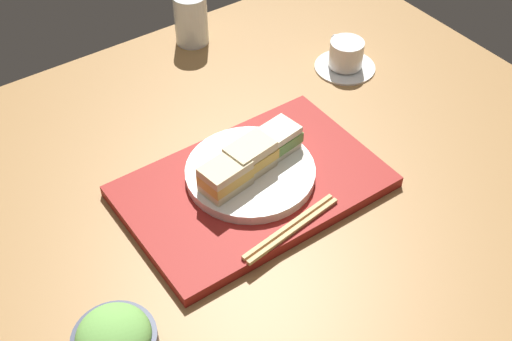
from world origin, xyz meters
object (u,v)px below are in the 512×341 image
at_px(sandwich_middle, 250,157).
at_px(drinking_glass, 191,19).
at_px(sandwich_plate, 250,172).
at_px(sandwich_far, 276,140).
at_px(chopsticks_pair, 291,228).
at_px(coffee_cup, 346,57).
at_px(sandwich_near, 223,177).

height_order(sandwich_middle, drinking_glass, drinking_glass).
bearing_deg(drinking_glass, sandwich_plate, -108.81).
height_order(sandwich_far, chopsticks_pair, sandwich_far).
bearing_deg(sandwich_middle, chopsticks_pair, -96.55).
height_order(sandwich_plate, sandwich_middle, sandwich_middle).
bearing_deg(coffee_cup, sandwich_plate, -154.58).
xyz_separation_m(sandwich_middle, chopsticks_pair, (-0.02, -0.13, -0.04)).
relative_size(sandwich_plate, drinking_glass, 1.97).
distance_m(sandwich_far, chopsticks_pair, 0.17).
height_order(sandwich_near, drinking_glass, drinking_glass).
distance_m(sandwich_near, drinking_glass, 0.49).
bearing_deg(sandwich_near, coffee_cup, 23.52).
height_order(sandwich_plate, drinking_glass, drinking_glass).
distance_m(coffee_cup, drinking_glass, 0.34).
relative_size(sandwich_near, drinking_glass, 0.76).
xyz_separation_m(sandwich_plate, sandwich_middle, (0.00, -0.00, 0.03)).
bearing_deg(sandwich_far, sandwich_middle, -168.57).
bearing_deg(sandwich_plate, sandwich_far, 11.43).
distance_m(sandwich_far, drinking_glass, 0.43).
height_order(sandwich_plate, sandwich_far, sandwich_far).
relative_size(sandwich_near, chopsticks_pair, 0.44).
relative_size(sandwich_far, chopsticks_pair, 0.46).
height_order(sandwich_far, drinking_glass, drinking_glass).
xyz_separation_m(sandwich_plate, drinking_glass, (0.15, 0.43, 0.03)).
bearing_deg(sandwich_middle, sandwich_plate, 90.00).
bearing_deg(coffee_cup, sandwich_near, -156.48).
xyz_separation_m(sandwich_far, drinking_glass, (0.09, 0.42, -0.01)).
xyz_separation_m(sandwich_middle, sandwich_far, (0.06, 0.01, -0.00)).
distance_m(sandwich_middle, chopsticks_pair, 0.14).
bearing_deg(drinking_glass, sandwich_far, -101.62).
xyz_separation_m(chopsticks_pair, drinking_glass, (0.16, 0.56, 0.03)).
bearing_deg(coffee_cup, chopsticks_pair, -140.73).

